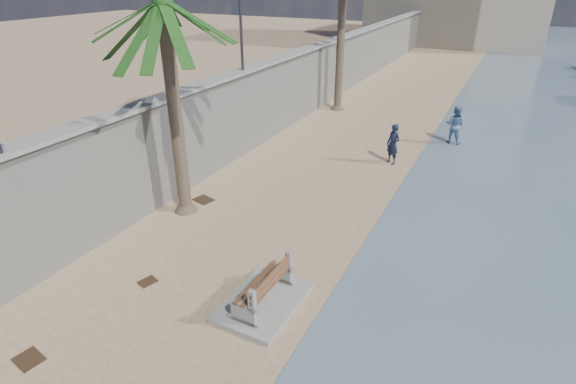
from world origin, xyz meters
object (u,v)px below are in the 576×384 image
(person_a, at_px, (393,141))
(person_b, at_px, (455,123))
(palm_mid, at_px, (163,5))
(bench_far, at_px, (263,290))

(person_a, height_order, person_b, person_b)
(palm_mid, relative_size, person_b, 3.80)
(person_a, bearing_deg, palm_mid, -96.59)
(person_b, bearing_deg, palm_mid, 66.03)
(person_a, bearing_deg, person_b, 91.64)
(bench_far, xyz_separation_m, person_b, (2.35, 13.97, 0.55))
(palm_mid, bearing_deg, bench_far, -32.40)
(palm_mid, height_order, person_b, palm_mid)
(palm_mid, distance_m, person_b, 14.16)
(person_a, relative_size, person_b, 1.00)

